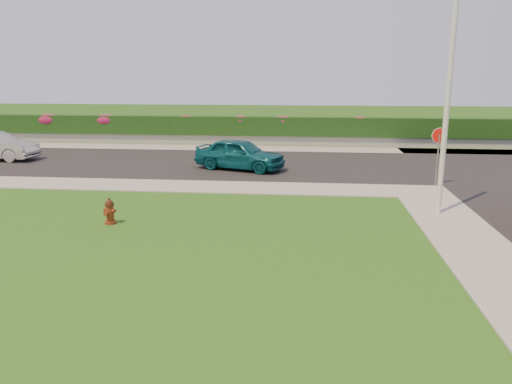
# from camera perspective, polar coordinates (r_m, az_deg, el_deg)

# --- Properties ---
(ground) EXTENTS (120.00, 120.00, 0.00)m
(ground) POSITION_cam_1_polar(r_m,az_deg,el_deg) (10.42, -10.46, -10.57)
(ground) COLOR black
(ground) RESTS_ON ground
(street_far) EXTENTS (26.00, 8.00, 0.04)m
(street_far) POSITION_cam_1_polar(r_m,az_deg,el_deg) (24.75, -12.69, 3.35)
(street_far) COLOR black
(street_far) RESTS_ON ground
(sidewalk_far) EXTENTS (24.00, 2.00, 0.04)m
(sidewalk_far) POSITION_cam_1_polar(r_m,az_deg,el_deg) (20.57, -19.68, 0.89)
(sidewalk_far) COLOR gray
(sidewalk_far) RESTS_ON ground
(curb_corner) EXTENTS (2.00, 2.00, 0.04)m
(curb_corner) POSITION_cam_1_polar(r_m,az_deg,el_deg) (19.07, 18.37, 0.05)
(curb_corner) COLOR gray
(curb_corner) RESTS_ON ground
(sidewalk_beyond) EXTENTS (34.00, 2.00, 0.04)m
(sidewalk_beyond) POSITION_cam_1_polar(r_m,az_deg,el_deg) (28.68, -1.90, 5.00)
(sidewalk_beyond) COLOR gray
(sidewalk_beyond) RESTS_ON ground
(retaining_wall) EXTENTS (34.00, 0.40, 0.60)m
(retaining_wall) POSITION_cam_1_polar(r_m,az_deg,el_deg) (30.11, -1.53, 5.95)
(retaining_wall) COLOR gray
(retaining_wall) RESTS_ON ground
(hedge) EXTENTS (32.00, 0.90, 1.10)m
(hedge) POSITION_cam_1_polar(r_m,az_deg,el_deg) (30.12, -1.51, 7.57)
(hedge) COLOR black
(hedge) RESTS_ON retaining_wall
(fire_hydrant) EXTENTS (0.39, 0.37, 0.75)m
(fire_hydrant) POSITION_cam_1_polar(r_m,az_deg,el_deg) (14.82, -16.38, -2.16)
(fire_hydrant) COLOR #530E0D
(fire_hydrant) RESTS_ON ground
(sedan_teal) EXTENTS (4.33, 2.85, 1.37)m
(sedan_teal) POSITION_cam_1_polar(r_m,az_deg,el_deg) (22.14, -1.86, 4.36)
(sedan_teal) COLOR #0B4C57
(sedan_teal) RESTS_ON street_far
(utility_pole) EXTENTS (0.16, 0.16, 6.75)m
(utility_pole) POSITION_cam_1_polar(r_m,az_deg,el_deg) (15.73, 21.03, 9.54)
(utility_pole) COLOR silver
(utility_pole) RESTS_ON ground
(stop_sign) EXTENTS (0.61, 0.11, 2.25)m
(stop_sign) POSITION_cam_1_polar(r_m,az_deg,el_deg) (19.93, 20.17, 5.23)
(stop_sign) COLOR slate
(stop_sign) RESTS_ON ground
(flower_clump_a) EXTENTS (1.43, 0.92, 0.72)m
(flower_clump_a) POSITION_cam_1_polar(r_m,az_deg,el_deg) (33.75, -22.66, 7.64)
(flower_clump_a) COLOR #A31C4A
(flower_clump_a) RESTS_ON hedge
(flower_clump_b) EXTENTS (1.38, 0.89, 0.69)m
(flower_clump_b) POSITION_cam_1_polar(r_m,az_deg,el_deg) (32.17, -16.78, 7.88)
(flower_clump_b) COLOR #A31C4A
(flower_clump_b) RESTS_ON hedge
(flower_clump_c) EXTENTS (1.08, 0.69, 0.54)m
(flower_clump_c) POSITION_cam_1_polar(r_m,az_deg,el_deg) (30.61, -8.01, 8.17)
(flower_clump_c) COLOR #A31C4A
(flower_clump_c) RESTS_ON hedge
(flower_clump_d) EXTENTS (1.12, 0.72, 0.56)m
(flower_clump_d) POSITION_cam_1_polar(r_m,az_deg,el_deg) (30.00, -1.73, 8.18)
(flower_clump_d) COLOR #A31C4A
(flower_clump_d) RESTS_ON hedge
(flower_clump_e) EXTENTS (1.12, 0.72, 0.56)m
(flower_clump_e) POSITION_cam_1_polar(r_m,az_deg,el_deg) (29.78, 3.09, 8.13)
(flower_clump_e) COLOR #A31C4A
(flower_clump_e) RESTS_ON hedge
(flower_clump_f) EXTENTS (1.07, 0.69, 0.54)m
(flower_clump_f) POSITION_cam_1_polar(r_m,az_deg,el_deg) (29.90, 11.77, 7.91)
(flower_clump_f) COLOR #A31C4A
(flower_clump_f) RESTS_ON hedge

